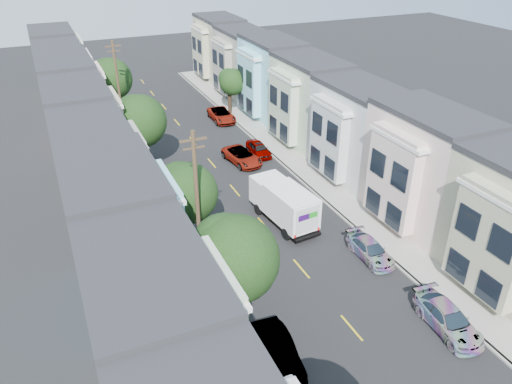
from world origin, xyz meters
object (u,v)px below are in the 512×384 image
at_px(tree_e, 110,79).
at_px(utility_pole_near, 198,208).
at_px(parked_right_c, 259,149).
at_px(tree_b, 233,260).
at_px(parked_right_a, 448,319).
at_px(parked_left_b, 278,350).
at_px(tree_c, 185,194).
at_px(tree_d, 139,122).
at_px(lead_sedan, 242,156).
at_px(parked_right_d, 221,115).
at_px(tree_far_r, 232,82).
at_px(parked_right_b, 370,250).
at_px(parked_left_d, 174,187).
at_px(utility_pole_far, 119,90).
at_px(fedex_truck, 284,203).
at_px(parked_left_c, 226,268).

height_order(tree_e, utility_pole_near, utility_pole_near).
relative_size(tree_e, parked_right_c, 1.80).
height_order(tree_b, parked_right_a, tree_b).
bearing_deg(parked_left_b, tree_c, 101.39).
height_order(tree_d, utility_pole_near, utility_pole_near).
bearing_deg(tree_c, lead_sedan, 53.70).
xyz_separation_m(tree_e, parked_right_d, (11.20, -5.01, -4.18)).
relative_size(tree_far_r, parked_right_b, 1.32).
distance_m(parked_left_d, parked_right_c, 10.69).
xyz_separation_m(tree_e, tree_far_r, (13.20, -3.36, -1.02)).
height_order(tree_e, utility_pole_far, utility_pole_far).
bearing_deg(parked_right_c, parked_left_d, -155.33).
bearing_deg(parked_right_a, parked_right_c, 94.54).
relative_size(tree_b, fedex_truck, 1.19).
relative_size(fedex_truck, parked_left_c, 1.41).
relative_size(tree_b, utility_pole_near, 0.76).
bearing_deg(tree_b, parked_left_d, 85.41).
xyz_separation_m(lead_sedan, parked_right_b, (2.20, -17.65, -0.06)).
bearing_deg(parked_right_a, lead_sedan, 99.56).
relative_size(fedex_truck, parked_left_d, 1.52).
bearing_deg(parked_right_c, tree_far_r, 81.87).
height_order(tree_e, parked_right_a, tree_e).
relative_size(tree_b, tree_e, 1.05).
xyz_separation_m(parked_left_d, parked_right_d, (9.80, 14.77, 0.06)).
bearing_deg(tree_e, tree_d, -90.00).
distance_m(parked_left_c, parked_right_b, 9.99).
height_order(parked_right_b, parked_right_d, parked_right_d).
bearing_deg(utility_pole_far, parked_left_b, -87.67).
xyz_separation_m(tree_c, parked_left_b, (1.40, -11.06, -4.08)).
bearing_deg(parked_left_c, tree_c, 112.81).
bearing_deg(fedex_truck, parked_right_a, -82.34).
distance_m(lead_sedan, parked_left_b, 24.53).
xyz_separation_m(tree_c, utility_pole_far, (0.00, 23.36, 0.36)).
relative_size(parked_left_d, parked_right_d, 0.85).
bearing_deg(tree_c, parked_left_d, 81.17).
xyz_separation_m(tree_far_r, parked_right_d, (-1.99, -1.66, -3.16)).
relative_size(tree_c, parked_right_a, 1.49).
height_order(fedex_truck, parked_right_b, fedex_truck).
bearing_deg(tree_c, utility_pole_far, 89.99).
height_order(tree_far_r, parked_right_b, tree_far_r).
bearing_deg(parked_left_d, parked_left_b, -87.06).
height_order(fedex_truck, parked_left_b, fedex_truck).
distance_m(lead_sedan, parked_left_d, 8.26).
distance_m(tree_far_r, parked_right_a, 38.47).
xyz_separation_m(parked_left_c, parked_right_d, (9.80, 27.24, -0.07)).
distance_m(tree_b, parked_right_a, 12.85).
height_order(tree_c, tree_d, tree_d).
bearing_deg(tree_b, utility_pole_near, 89.98).
xyz_separation_m(utility_pole_near, parked_left_d, (1.40, 11.67, -4.52)).
relative_size(tree_far_r, parked_left_c, 1.20).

